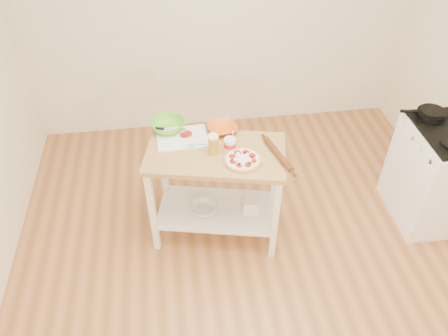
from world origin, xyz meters
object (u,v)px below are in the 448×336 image
at_px(skillet, 431,113).
at_px(knife, 166,129).
at_px(cutting_board, 182,137).
at_px(gas_stove, 438,174).
at_px(yogurt_tub, 230,144).
at_px(orange_bowl, 222,128).
at_px(rolling_pin, 278,154).
at_px(prep_island, 216,176).
at_px(shelf_glass_bowl, 204,208).
at_px(shelf_bin, 251,205).
at_px(beer_pint, 213,144).
at_px(green_bowl, 168,126).
at_px(pizza, 243,160).
at_px(spatula, 196,145).

xyz_separation_m(skillet, knife, (-2.20, 0.16, -0.06)).
bearing_deg(cutting_board, knife, 133.19).
distance_m(gas_stove, yogurt_tub, 1.89).
distance_m(orange_bowl, rolling_pin, 0.53).
height_order(cutting_board, rolling_pin, rolling_pin).
relative_size(prep_island, gas_stove, 1.06).
bearing_deg(shelf_glass_bowl, cutting_board, 122.33).
relative_size(gas_stove, shelf_bin, 8.64).
bearing_deg(orange_bowl, knife, 170.63).
relative_size(prep_island, beer_pint, 7.29).
xyz_separation_m(gas_stove, green_bowl, (-2.29, 0.39, 0.47)).
xyz_separation_m(green_bowl, beer_pint, (0.33, -0.34, 0.04)).
height_order(pizza, knife, pizza).
relative_size(skillet, shelf_glass_bowl, 1.60).
distance_m(skillet, shelf_bin, 1.68).
relative_size(green_bowl, shelf_glass_bowl, 1.18).
distance_m(prep_island, pizza, 0.36).
height_order(gas_stove, green_bowl, gas_stove).
distance_m(prep_island, beer_pint, 0.34).
height_order(gas_stove, spatula, gas_stove).
xyz_separation_m(skillet, beer_pint, (-1.85, -0.17, 0.01)).
bearing_deg(beer_pint, orange_bowl, 68.26).
bearing_deg(cutting_board, green_bowl, 126.39).
bearing_deg(rolling_pin, gas_stove, 2.83).
xyz_separation_m(spatula, orange_bowl, (0.23, 0.17, 0.01)).
distance_m(yogurt_tub, shelf_glass_bowl, 0.69).
height_order(pizza, green_bowl, green_bowl).
bearing_deg(orange_bowl, spatula, -143.47).
distance_m(cutting_board, green_bowl, 0.17).
bearing_deg(yogurt_tub, green_bowl, 144.15).
relative_size(prep_island, spatula, 7.48).
bearing_deg(knife, prep_island, -27.40).
height_order(rolling_pin, shelf_bin, rolling_pin).
relative_size(pizza, rolling_pin, 0.70).
xyz_separation_m(prep_island, rolling_pin, (0.46, -0.13, 0.28)).
distance_m(skillet, shelf_glass_bowl, 2.06).
bearing_deg(orange_bowl, yogurt_tub, -84.29).
bearing_deg(skillet, rolling_pin, -153.81).
bearing_deg(shelf_glass_bowl, shelf_bin, -5.83).
bearing_deg(shelf_bin, cutting_board, 154.20).
height_order(prep_island, gas_stove, gas_stove).
distance_m(prep_island, rolling_pin, 0.55).
distance_m(prep_island, yogurt_tub, 0.33).
height_order(cutting_board, green_bowl, green_bowl).
xyz_separation_m(knife, shelf_glass_bowl, (0.26, -0.34, -0.62)).
xyz_separation_m(green_bowl, yogurt_tub, (0.46, -0.33, 0.01)).
relative_size(orange_bowl, shelf_glass_bowl, 1.02).
bearing_deg(yogurt_tub, gas_stove, -1.81).
xyz_separation_m(pizza, shelf_glass_bowl, (-0.29, 0.13, -0.62)).
bearing_deg(prep_island, pizza, -37.99).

